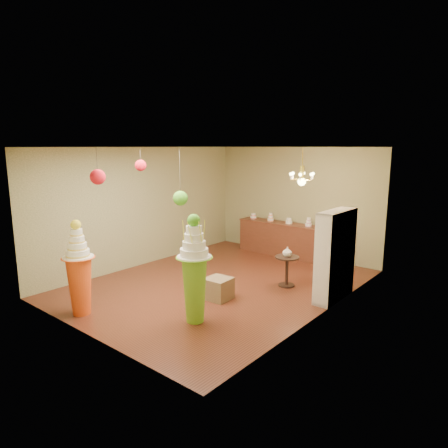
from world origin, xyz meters
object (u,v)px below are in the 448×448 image
Objects in this scene: round_table at (287,267)px; sideboard at (288,239)px; pedestal_orange at (80,277)px; pedestal_green at (195,276)px.

sideboard is at bearing 119.89° from round_table.
sideboard reaches higher than round_table.
round_table is (1.24, -2.15, -0.04)m from sideboard.
pedestal_orange reaches higher than sideboard.
pedestal_green reaches higher than sideboard.
pedestal_green is 0.63× the size of sideboard.
sideboard is (-0.93, 4.73, -0.35)m from pedestal_green.
pedestal_green reaches higher than pedestal_orange.
pedestal_orange is at bearing -149.12° from pedestal_green.
round_table is at bearing -60.11° from sideboard.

